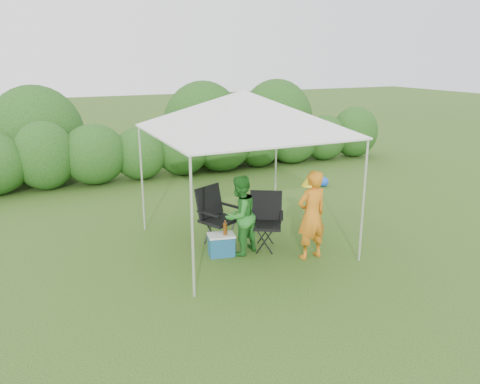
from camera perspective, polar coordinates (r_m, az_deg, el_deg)
name	(u,v)px	position (r m, az deg, el deg)	size (l,w,h in m)	color
ground	(255,253)	(8.41, 1.87, -7.49)	(70.00, 70.00, 0.00)	#3A5B1D
hedge	(163,149)	(13.58, -9.40, 5.22)	(15.22, 1.53, 1.80)	#27571B
canopy	(244,111)	(8.20, 0.44, 9.79)	(3.10, 3.10, 2.83)	silver
chair_right	(265,217)	(8.51, 3.12, -3.02)	(0.80, 0.78, 1.03)	black
chair_left	(215,212)	(8.65, -3.04, -2.46)	(0.82, 0.80, 1.08)	black
man	(312,215)	(8.06, 8.73, -2.79)	(0.57, 0.37, 1.56)	orange
woman	(240,215)	(8.16, -0.03, -2.88)	(0.69, 0.54, 1.42)	#287A28
cooler	(221,245)	(8.28, -2.30, -6.42)	(0.51, 0.42, 0.39)	#1B547F
bottle	(225,228)	(8.15, -1.83, -4.35)	(0.07, 0.07, 0.27)	#592D0C
lawn_toy	(313,181)	(12.73, 8.86, 1.39)	(0.65, 0.54, 0.33)	yellow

